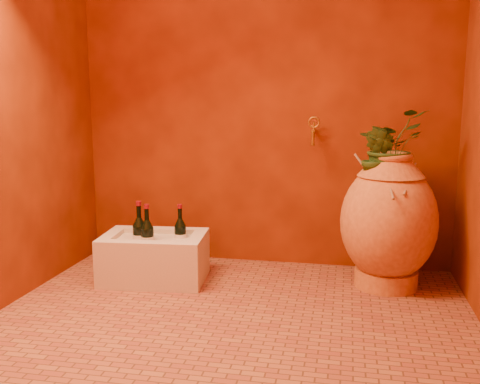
% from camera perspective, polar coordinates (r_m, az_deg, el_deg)
% --- Properties ---
extents(floor, '(2.50, 2.50, 0.00)m').
position_cam_1_polar(floor, '(2.86, -0.78, -13.20)').
color(floor, brown).
rests_on(floor, ground).
extents(wall_back, '(2.50, 0.02, 2.50)m').
position_cam_1_polar(wall_back, '(3.62, 2.59, 11.93)').
color(wall_back, '#531904').
rests_on(wall_back, ground).
extents(wall_left, '(0.02, 2.00, 2.50)m').
position_cam_1_polar(wall_left, '(3.15, -24.19, 11.37)').
color(wall_left, '#531904').
rests_on(wall_left, ground).
extents(amphora, '(0.71, 0.71, 0.81)m').
position_cam_1_polar(amphora, '(3.30, 15.56, -3.01)').
color(amphora, '#D4863B').
rests_on(amphora, floor).
extents(stone_basin, '(0.66, 0.48, 0.29)m').
position_cam_1_polar(stone_basin, '(3.40, -9.11, -6.99)').
color(stone_basin, beige).
rests_on(stone_basin, floor).
extents(wine_bottle_a, '(0.08, 0.08, 0.31)m').
position_cam_1_polar(wine_bottle_a, '(3.38, -6.38, -4.69)').
color(wine_bottle_a, black).
rests_on(wine_bottle_a, stone_basin).
extents(wine_bottle_b, '(0.08, 0.08, 0.35)m').
position_cam_1_polar(wine_bottle_b, '(3.35, -10.66, -4.72)').
color(wine_bottle_b, black).
rests_on(wine_bottle_b, stone_basin).
extents(wine_bottle_c, '(0.08, 0.08, 0.33)m').
position_cam_1_polar(wine_bottle_c, '(3.32, -9.84, -4.95)').
color(wine_bottle_c, black).
rests_on(wine_bottle_c, stone_basin).
extents(wall_tap, '(0.08, 0.16, 0.18)m').
position_cam_1_polar(wall_tap, '(3.49, 7.85, 6.64)').
color(wall_tap, '#AC8527').
rests_on(wall_tap, wall_back).
extents(plant_main, '(0.50, 0.50, 0.42)m').
position_cam_1_polar(plant_main, '(3.26, 15.73, 4.76)').
color(plant_main, '#234318').
rests_on(plant_main, amphora).
extents(plant_side, '(0.25, 0.24, 0.35)m').
position_cam_1_polar(plant_side, '(3.19, 14.44, 3.58)').
color(plant_side, '#234318').
rests_on(plant_side, amphora).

